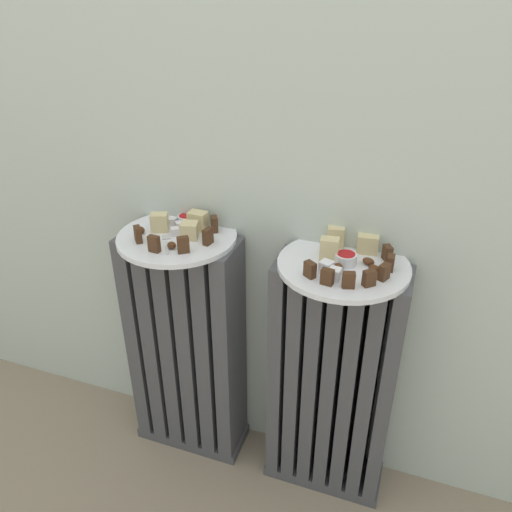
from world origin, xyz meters
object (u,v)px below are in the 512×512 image
(radiator_right, at_px, (332,385))
(plate_left, at_px, (177,237))
(jam_bowl_right, at_px, (346,258))
(fork, at_px, (167,243))
(jam_bowl_left, at_px, (186,219))
(radiator_left, at_px, (187,350))
(plate_right, at_px, (343,266))

(radiator_right, bearing_deg, plate_left, 180.00)
(jam_bowl_right, distance_m, fork, 0.41)
(jam_bowl_right, xyz_separation_m, fork, (-0.40, -0.05, -0.01))
(jam_bowl_right, bearing_deg, jam_bowl_left, 170.82)
(radiator_right, xyz_separation_m, jam_bowl_right, (0.00, -0.00, 0.36))
(radiator_left, xyz_separation_m, jam_bowl_left, (-0.01, 0.07, 0.36))
(plate_left, bearing_deg, fork, -93.14)
(plate_left, bearing_deg, radiator_left, 63.43)
(fork, bearing_deg, plate_right, 6.56)
(radiator_right, relative_size, plate_left, 2.33)
(plate_left, xyz_separation_m, fork, (-0.00, -0.05, 0.01))
(radiator_left, bearing_deg, radiator_right, -0.00)
(radiator_right, distance_m, jam_bowl_right, 0.36)
(radiator_right, relative_size, jam_bowl_right, 14.10)
(jam_bowl_right, bearing_deg, radiator_left, 179.83)
(radiator_left, height_order, radiator_right, same)
(jam_bowl_left, relative_size, jam_bowl_right, 0.87)
(plate_right, relative_size, jam_bowl_left, 6.95)
(plate_left, bearing_deg, jam_bowl_right, -0.17)
(radiator_left, xyz_separation_m, fork, (-0.00, -0.05, 0.35))
(radiator_right, bearing_deg, jam_bowl_left, 170.90)
(radiator_right, relative_size, fork, 7.22)
(radiator_right, bearing_deg, radiator_left, 180.00)
(radiator_left, bearing_deg, jam_bowl_left, 96.92)
(plate_right, bearing_deg, fork, -173.44)
(radiator_left, height_order, jam_bowl_left, jam_bowl_left)
(plate_left, height_order, jam_bowl_right, jam_bowl_right)
(plate_right, distance_m, jam_bowl_right, 0.02)
(fork, bearing_deg, plate_left, 86.86)
(jam_bowl_left, bearing_deg, plate_right, -9.10)
(radiator_left, height_order, plate_left, plate_left)
(radiator_left, bearing_deg, plate_left, -116.57)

